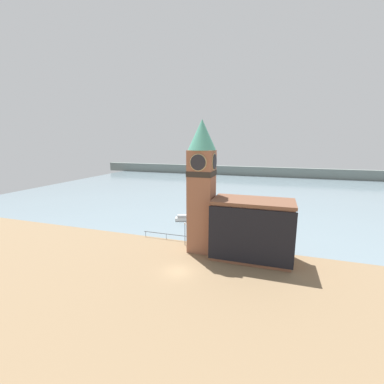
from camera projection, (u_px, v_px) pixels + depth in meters
name	position (u px, v px, depth m)	size (l,w,h in m)	color
ground_plane	(178.00, 271.00, 37.42)	(160.00, 160.00, 0.00)	#846B4C
water	(242.00, 188.00, 103.82)	(160.00, 120.00, 0.00)	gray
far_shoreline	(252.00, 171.00, 140.61)	(180.00, 3.00, 5.00)	slate
pier_railing	(166.00, 234.00, 49.55)	(9.54, 0.08, 1.09)	#333338
clock_tower	(202.00, 183.00, 42.67)	(4.62, 4.62, 22.13)	#935B42
pier_building	(252.00, 230.00, 40.74)	(12.58, 6.66, 9.68)	#935B42
boat_near	(185.00, 219.00, 61.06)	(5.10, 2.75, 1.45)	silver
mooring_bollard_near	(189.00, 243.00, 46.76)	(0.38, 0.38, 0.84)	#2D2D33
lamp_post	(185.00, 230.00, 46.28)	(0.32, 0.32, 4.31)	#2D2D33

